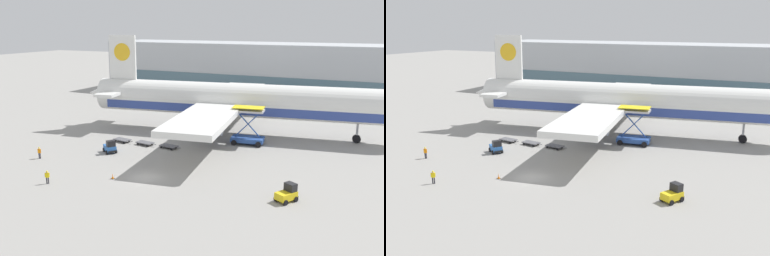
% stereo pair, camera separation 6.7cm
% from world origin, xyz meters
% --- Properties ---
extents(ground_plane, '(400.00, 400.00, 0.00)m').
position_xyz_m(ground_plane, '(0.00, 0.00, 0.00)').
color(ground_plane, gray).
extents(terminal_building, '(90.00, 18.20, 14.00)m').
position_xyz_m(terminal_building, '(-4.56, 68.03, 6.99)').
color(terminal_building, '#B2B7BC').
rests_on(terminal_building, ground_plane).
extents(airplane_main, '(57.76, 48.66, 17.00)m').
position_xyz_m(airplane_main, '(2.08, 25.80, 5.84)').
color(airplane_main, white).
rests_on(airplane_main, ground_plane).
extents(scissor_lift_loader, '(5.61, 4.09, 6.11)m').
position_xyz_m(scissor_lift_loader, '(6.55, 20.55, 2.28)').
color(scissor_lift_loader, '#284C99').
rests_on(scissor_lift_loader, ground_plane).
extents(baggage_tug_foreground, '(2.81, 2.63, 2.00)m').
position_xyz_m(baggage_tug_foreground, '(-10.55, 6.77, 0.88)').
color(baggage_tug_foreground, '#2D66B7').
rests_on(baggage_tug_foreground, ground_plane).
extents(baggage_tug_mid, '(2.51, 2.82, 2.00)m').
position_xyz_m(baggage_tug_mid, '(18.01, 0.52, 0.88)').
color(baggage_tug_mid, yellow).
rests_on(baggage_tug_mid, ground_plane).
extents(baggage_dolly_lead, '(3.77, 1.87, 0.48)m').
position_xyz_m(baggage_dolly_lead, '(-12.44, 12.56, 0.39)').
color(baggage_dolly_lead, '#56565B').
rests_on(baggage_dolly_lead, ground_plane).
extents(baggage_dolly_second, '(3.77, 1.87, 0.48)m').
position_xyz_m(baggage_dolly_second, '(-8.06, 12.64, 0.39)').
color(baggage_dolly_second, '#56565B').
rests_on(baggage_dolly_second, ground_plane).
extents(baggage_dolly_third, '(3.77, 1.87, 0.48)m').
position_xyz_m(baggage_dolly_third, '(-3.69, 12.67, 0.39)').
color(baggage_dolly_third, '#56565B').
rests_on(baggage_dolly_third, ground_plane).
extents(ground_crew_near, '(0.48, 0.39, 1.67)m').
position_xyz_m(ground_crew_near, '(-9.55, -7.16, 0.98)').
color(ground_crew_near, black).
rests_on(ground_crew_near, ground_plane).
extents(ground_crew_far, '(0.57, 0.27, 1.73)m').
position_xyz_m(ground_crew_far, '(-17.96, -0.13, 1.01)').
color(ground_crew_far, black).
rests_on(ground_crew_far, ground_plane).
extents(traffic_cone_near, '(0.40, 0.40, 0.65)m').
position_xyz_m(traffic_cone_near, '(-3.44, -2.27, 0.32)').
color(traffic_cone_near, black).
rests_on(traffic_cone_near, ground_plane).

